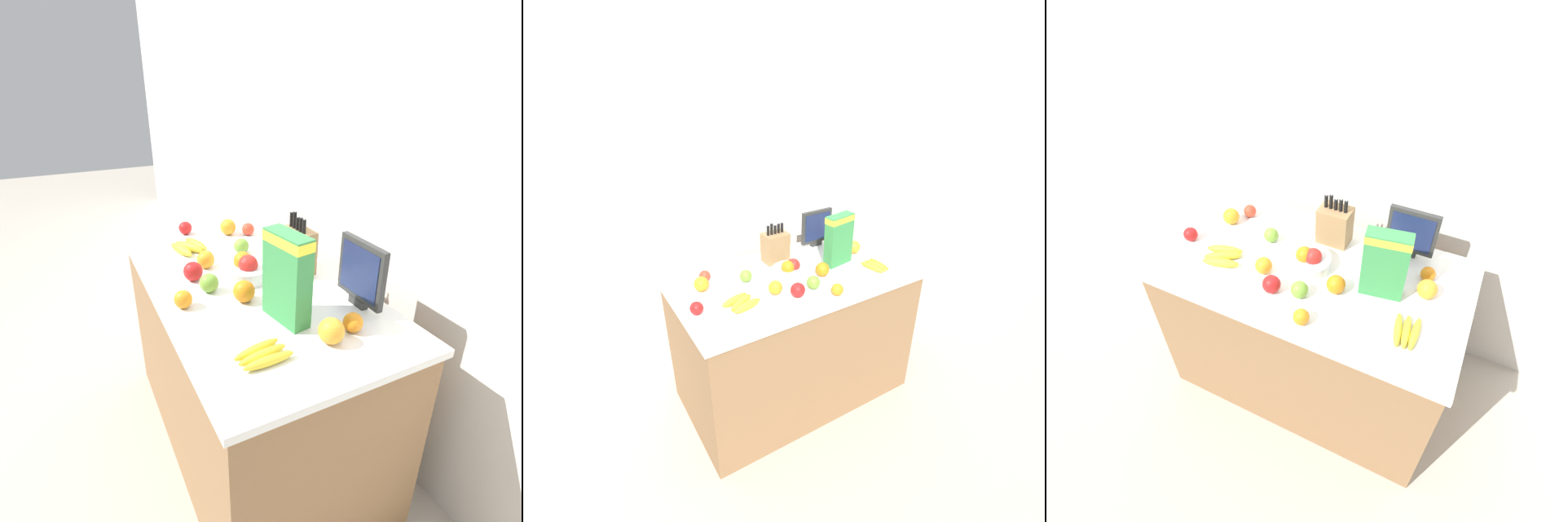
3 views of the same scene
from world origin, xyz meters
TOP-DOWN VIEW (x-y plane):
  - ground_plane at (0.00, 0.00)m, footprint 14.00×14.00m
  - wall_back at (0.00, 0.61)m, footprint 9.00×0.06m
  - counter at (0.00, 0.00)m, footprint 1.46×0.79m
  - knife_block at (0.01, 0.24)m, footprint 0.16×0.11m
  - small_monitor at (0.37, 0.29)m, footprint 0.23×0.03m
  - cereal_box at (0.33, -0.00)m, footprint 0.20×0.10m
  - fruit_bowl at (-0.02, 0.01)m, footprint 0.21×0.21m
  - banana_bunch_left at (-0.42, -0.13)m, footprint 0.22×0.18m
  - banana_bunch_right at (0.50, -0.18)m, footprint 0.12×0.19m
  - apple_rightmost at (-0.28, 0.10)m, footprint 0.07×0.07m
  - apple_near_bananas at (0.02, -0.18)m, footprint 0.08×0.08m
  - apple_front at (-0.65, -0.08)m, footprint 0.07×0.07m
  - apple_middle at (-0.10, -0.20)m, footprint 0.08×0.08m
  - apple_rear at (-0.48, 0.23)m, footprint 0.07×0.07m
  - orange_by_cereal at (0.09, -0.31)m, footprint 0.07×0.07m
  - orange_mid_left at (0.15, -0.08)m, footprint 0.09×0.09m
  - orange_near_bowl at (0.50, 0.17)m, footprint 0.07×0.07m
  - orange_front_center at (0.52, 0.06)m, footprint 0.09×0.09m
  - orange_front_right at (-0.54, 0.13)m, footprint 0.09×0.09m
  - orange_mid_right at (-0.20, -0.12)m, footprint 0.08×0.08m

SIDE VIEW (x-z plane):
  - ground_plane at x=0.00m, z-range 0.00..0.00m
  - counter at x=0.00m, z-range 0.00..0.91m
  - banana_bunch_right at x=0.50m, z-range 0.91..0.94m
  - banana_bunch_left at x=-0.42m, z-range 0.91..0.96m
  - apple_rear at x=-0.48m, z-range 0.91..0.98m
  - orange_near_bowl at x=0.50m, z-range 0.91..0.98m
  - orange_by_cereal at x=0.09m, z-range 0.91..0.98m
  - apple_front at x=-0.65m, z-range 0.91..0.98m
  - apple_rightmost at x=-0.28m, z-range 0.91..0.99m
  - apple_near_bananas at x=0.02m, z-range 0.91..0.99m
  - orange_mid_right at x=-0.20m, z-range 0.91..0.99m
  - apple_middle at x=-0.10m, z-range 0.91..1.00m
  - fruit_bowl at x=-0.02m, z-range 0.90..1.01m
  - orange_mid_left at x=0.15m, z-range 0.91..1.00m
  - orange_front_right at x=-0.54m, z-range 0.91..1.00m
  - orange_front_center at x=0.52m, z-range 0.91..1.00m
  - knife_block at x=0.01m, z-range 0.87..1.16m
  - small_monitor at x=0.37m, z-range 0.92..1.18m
  - cereal_box at x=0.33m, z-range 0.93..1.26m
  - wall_back at x=0.00m, z-range 0.00..2.60m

